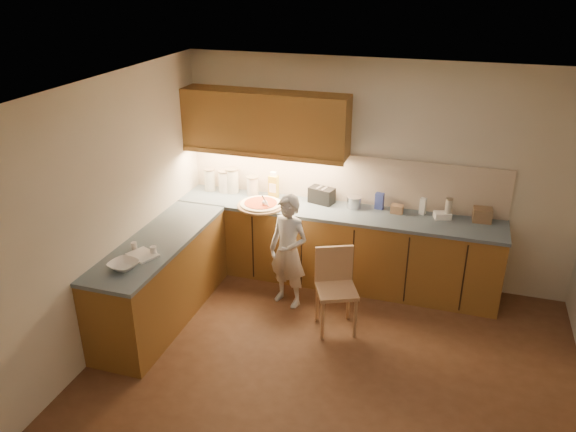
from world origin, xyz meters
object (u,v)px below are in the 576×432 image
object	(u,v)px
pizza_on_board	(261,205)
child	(288,251)
wooden_chair	(335,283)
oil_jug	(274,186)
toaster	(322,195)

from	to	relation	value
pizza_on_board	child	world-z (taller)	child
wooden_chair	oil_jug	world-z (taller)	oil_jug
child	oil_jug	world-z (taller)	child
toaster	wooden_chair	bearing A→B (deg)	-52.94
pizza_on_board	oil_jug	distance (m)	0.33
wooden_chair	oil_jug	distance (m)	1.57
wooden_chair	toaster	world-z (taller)	toaster
child	pizza_on_board	bearing A→B (deg)	153.91
pizza_on_board	toaster	size ratio (longest dim) A/B	1.69
pizza_on_board	toaster	bearing A→B (deg)	27.10
oil_jug	child	bearing A→B (deg)	-60.90
wooden_chair	toaster	distance (m)	1.27
oil_jug	wooden_chair	bearing A→B (deg)	-45.71
pizza_on_board	oil_jug	xyz separation A→B (m)	(0.05, 0.30, 0.13)
oil_jug	toaster	size ratio (longest dim) A/B	1.02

